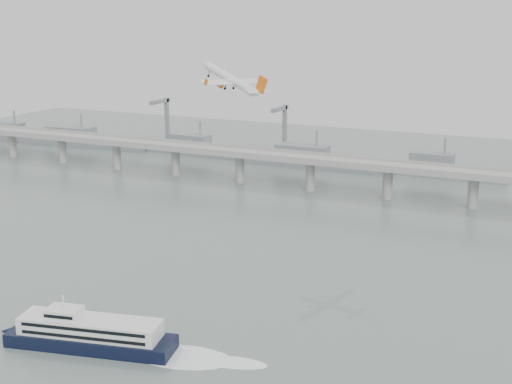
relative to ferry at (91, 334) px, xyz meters
The scene contains 5 objects.
ground 38.01m from the ferry, 56.90° to the left, with size 900.00×900.00×0.00m, color slate.
bridge 232.74m from the ferry, 85.20° to the left, with size 800.00×22.00×23.90m.
distant_fleet 325.84m from the ferry, 114.43° to the left, with size 453.00×60.90×40.00m.
ferry is the anchor object (origin of this frame).
airliner 126.00m from the ferry, 88.62° to the left, with size 38.88×36.15×16.41m.
Camera 1 is at (118.86, -197.80, 108.21)m, focal length 48.00 mm.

